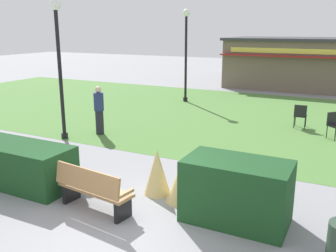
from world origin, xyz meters
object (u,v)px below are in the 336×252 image
(lamppost_far, at_px, (186,45))
(food_kiosk, at_px, (316,63))
(cafe_chair_center, at_px, (300,114))
(person_strolling, at_px, (99,110))
(park_bench, at_px, (93,189))
(cafe_chair_west, at_px, (334,123))
(parked_car_center_slot, at_px, (323,68))
(lamppost_mid, at_px, (59,54))
(parked_car_west_slot, at_px, (252,65))

(lamppost_far, distance_m, food_kiosk, 9.34)
(cafe_chair_center, distance_m, person_strolling, 7.35)
(park_bench, relative_size, cafe_chair_west, 1.97)
(parked_car_center_slot, bearing_deg, lamppost_far, -110.09)
(cafe_chair_center, height_order, person_strolling, person_strolling)
(lamppost_mid, bearing_deg, parked_car_west_slot, 88.53)
(lamppost_far, relative_size, parked_car_center_slot, 1.05)
(park_bench, bearing_deg, lamppost_far, 105.56)
(food_kiosk, height_order, person_strolling, food_kiosk)
(park_bench, relative_size, cafe_chair_center, 1.97)
(food_kiosk, height_order, parked_car_center_slot, food_kiosk)
(food_kiosk, relative_size, person_strolling, 6.32)
(lamppost_far, xyz_separation_m, cafe_chair_center, (5.97, -2.86, -2.29))
(park_bench, xyz_separation_m, lamppost_far, (-3.23, 11.61, 2.34))
(lamppost_far, height_order, cafe_chair_west, lamppost_far)
(lamppost_mid, xyz_separation_m, parked_car_west_slot, (0.57, 22.07, -2.17))
(cafe_chair_center, distance_m, parked_car_west_slot, 18.17)
(food_kiosk, xyz_separation_m, parked_car_center_slot, (-0.16, 6.63, -0.89))
(lamppost_mid, xyz_separation_m, cafe_chair_west, (8.08, 4.13, -2.29))
(cafe_chair_center, height_order, parked_car_west_slot, parked_car_west_slot)
(cafe_chair_west, bearing_deg, lamppost_mid, -152.92)
(parked_car_west_slot, bearing_deg, person_strolling, -89.52)
(lamppost_mid, height_order, parked_car_center_slot, lamppost_mid)
(lamppost_far, xyz_separation_m, person_strolling, (-0.15, -6.91, -1.96))
(lamppost_mid, xyz_separation_m, lamppost_far, (0.89, 7.88, 0.00))
(cafe_chair_west, xyz_separation_m, cafe_chair_center, (-1.22, 0.89, 0.00))
(parked_car_center_slot, bearing_deg, park_bench, -94.33)
(lamppost_mid, relative_size, parked_car_west_slot, 1.06)
(lamppost_far, relative_size, food_kiosk, 0.42)
(cafe_chair_west, bearing_deg, cafe_chair_center, 143.87)
(lamppost_far, xyz_separation_m, parked_car_center_slot, (5.18, 14.18, -2.17))
(cafe_chair_west, distance_m, cafe_chair_center, 1.51)
(cafe_chair_west, bearing_deg, park_bench, -116.75)
(person_strolling, xyz_separation_m, parked_car_west_slot, (-0.18, 21.09, -0.22))
(park_bench, distance_m, parked_car_center_slot, 25.86)
(food_kiosk, bearing_deg, lamppost_mid, -112.02)
(park_bench, xyz_separation_m, cafe_chair_west, (3.96, 7.86, 0.05))
(cafe_chair_center, bearing_deg, food_kiosk, 93.44)
(park_bench, height_order, person_strolling, person_strolling)
(lamppost_far, distance_m, cafe_chair_west, 8.43)
(lamppost_mid, height_order, food_kiosk, lamppost_mid)
(lamppost_far, bearing_deg, cafe_chair_west, -27.55)
(lamppost_mid, relative_size, lamppost_far, 1.00)
(cafe_chair_west, bearing_deg, food_kiosk, 99.27)
(person_strolling, bearing_deg, parked_car_west_slot, -31.55)
(park_bench, bearing_deg, food_kiosk, 83.70)
(person_strolling, distance_m, parked_car_west_slot, 21.09)
(parked_car_west_slot, bearing_deg, lamppost_far, -88.68)
(park_bench, relative_size, lamppost_far, 0.39)
(cafe_chair_west, bearing_deg, lamppost_far, 152.45)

